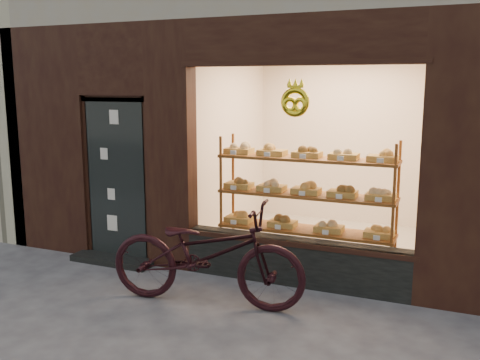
% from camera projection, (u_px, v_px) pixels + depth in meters
% --- Properties ---
extents(ground, '(90.00, 90.00, 0.00)m').
position_uv_depth(ground, '(172.00, 359.00, 4.63)').
color(ground, '#403F46').
extents(display_shelf, '(2.20, 0.45, 1.70)m').
position_uv_depth(display_shelf, '(306.00, 204.00, 6.61)').
color(display_shelf, '#5D2E14').
rests_on(display_shelf, ground).
extents(bicycle, '(2.23, 1.03, 1.13)m').
position_uv_depth(bicycle, '(206.00, 254.00, 5.70)').
color(bicycle, black).
rests_on(bicycle, ground).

